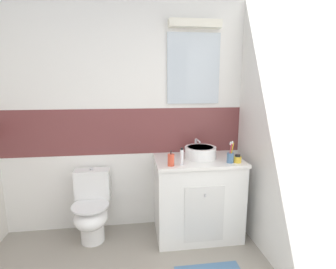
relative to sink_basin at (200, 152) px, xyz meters
name	(u,v)px	position (x,y,z in m)	size (l,w,h in m)	color
wall_back_tiled	(126,116)	(-0.77, 0.32, 0.35)	(3.20, 0.20, 2.50)	white
wall_right_plain	(316,136)	(0.57, -0.93, 0.34)	(0.10, 3.48, 2.50)	white
vanity_cabinet	(197,197)	(-0.03, -0.02, -0.49)	(0.89, 0.59, 0.85)	white
sink_basin	(200,152)	(0.00, 0.00, 0.00)	(0.33, 0.37, 0.17)	white
toilet	(92,209)	(-1.13, 0.02, -0.57)	(0.37, 0.50, 0.74)	white
toothbrush_cup	(230,157)	(0.25, -0.20, -0.01)	(0.07, 0.07, 0.22)	#4C7299
soap_dispenser	(171,160)	(-0.34, -0.22, -0.01)	(0.06, 0.06, 0.15)	#D84C33
hair_gel_jar	(238,159)	(0.32, -0.20, -0.03)	(0.07, 0.07, 0.08)	yellow
toothpaste_tube_upright	(182,157)	(-0.24, -0.21, 0.02)	(0.03, 0.03, 0.17)	white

